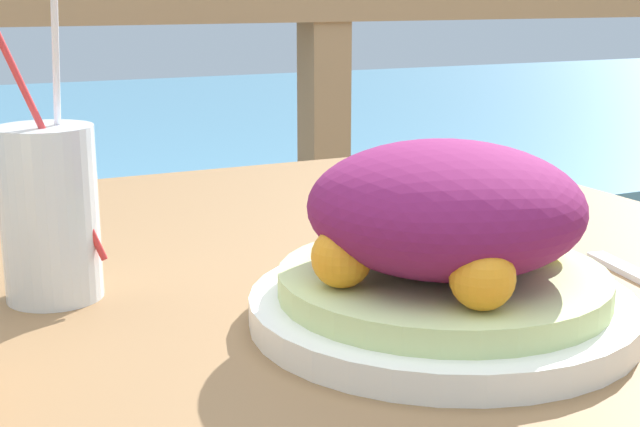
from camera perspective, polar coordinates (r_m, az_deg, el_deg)
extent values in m
cube|color=olive|center=(0.67, -5.27, -7.29)|extent=(1.02, 0.98, 0.04)
cube|color=olive|center=(1.37, 6.84, -13.22)|extent=(0.06, 0.06, 0.72)
cube|color=#937551|center=(1.62, 0.24, -4.58)|extent=(0.07, 0.07, 0.94)
cylinder|color=white|center=(0.63, 7.78, -6.02)|extent=(0.27, 0.27, 0.02)
cylinder|color=#C6DB8E|center=(0.62, 7.84, -4.37)|extent=(0.23, 0.23, 0.02)
ellipsoid|color=#72194C|center=(0.60, 8.01, 0.42)|extent=(0.19, 0.19, 0.09)
sphere|color=orange|center=(0.65, 14.14, -1.10)|extent=(0.04, 0.04, 0.04)
sphere|color=orange|center=(0.67, 3.65, -0.22)|extent=(0.04, 0.04, 0.04)
sphere|color=orange|center=(0.57, 1.40, -2.81)|extent=(0.04, 0.04, 0.04)
sphere|color=orange|center=(0.54, 10.35, -4.05)|extent=(0.04, 0.04, 0.04)
cylinder|color=silver|center=(0.68, -16.91, -0.01)|extent=(0.07, 0.07, 0.13)
cylinder|color=white|center=(0.67, -16.47, 6.33)|extent=(0.01, 0.05, 0.22)
cylinder|color=red|center=(0.66, -17.57, 5.68)|extent=(0.08, 0.04, 0.21)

